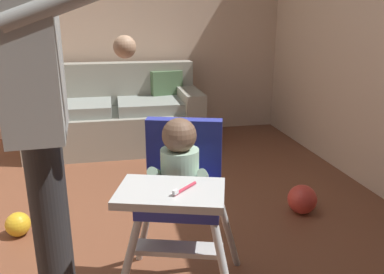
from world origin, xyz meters
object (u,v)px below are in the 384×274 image
object	(u,v)px
toy_ball_second	(302,199)
couch	(116,116)
adult_standing	(40,112)
toy_ball	(18,224)
high_chair	(180,180)

from	to	relation	value
toy_ball_second	couch	bearing A→B (deg)	124.73
adult_standing	toy_ball	world-z (taller)	adult_standing
couch	toy_ball	xyz separation A→B (m)	(-0.65, -1.72, -0.26)
couch	high_chair	xyz separation A→B (m)	(0.27, -2.48, 0.29)
high_chair	toy_ball_second	bearing A→B (deg)	141.58
high_chair	adult_standing	bearing A→B (deg)	-69.72
couch	toy_ball_second	distance (m)	2.20
couch	toy_ball_second	xyz separation A→B (m)	(1.25, -1.80, -0.23)
toy_ball	couch	bearing A→B (deg)	69.36
adult_standing	toy_ball	size ratio (longest dim) A/B	11.11
toy_ball	high_chair	bearing A→B (deg)	-39.66
adult_standing	toy_ball_second	xyz separation A→B (m)	(1.54, 0.71, -0.87)
couch	toy_ball	bearing A→B (deg)	-20.64
couch	toy_ball_second	world-z (taller)	couch
toy_ball_second	adult_standing	bearing A→B (deg)	-155.26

